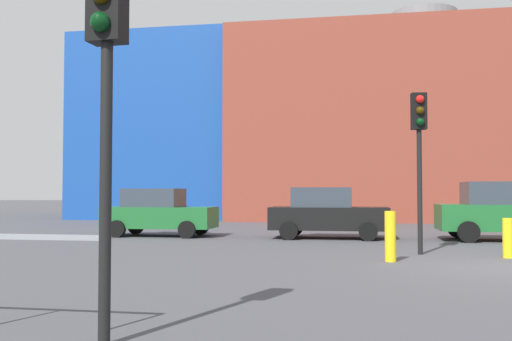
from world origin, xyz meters
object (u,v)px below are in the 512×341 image
object	(u,v)px
parked_car_2	(506,211)
bollard_yellow_1	(390,236)
parked_car_1	(327,213)
traffic_light_near_left	(106,55)
bollard_yellow_0	(508,238)
traffic_light_island	(419,135)
parked_car_0	(158,212)

from	to	relation	value
parked_car_2	bollard_yellow_1	bearing A→B (deg)	-122.20
parked_car_1	bollard_yellow_1	distance (m)	6.43
traffic_light_near_left	bollard_yellow_0	distance (m)	10.78
traffic_light_near_left	bollard_yellow_1	bearing A→B (deg)	161.06
parked_car_1	traffic_light_near_left	bearing A→B (deg)	-96.27
parked_car_1	parked_car_2	size ratio (longest dim) A/B	0.91
parked_car_1	traffic_light_island	distance (m)	5.61
traffic_light_near_left	traffic_light_island	distance (m)	9.96
parked_car_2	traffic_light_near_left	world-z (taller)	traffic_light_near_left
parked_car_2	parked_car_0	bearing A→B (deg)	180.00
parked_car_2	bollard_yellow_1	size ratio (longest dim) A/B	3.88
bollard_yellow_0	bollard_yellow_1	xyz separation A→B (m)	(-2.72, -1.19, 0.09)
bollard_yellow_0	traffic_light_island	bearing A→B (deg)	167.47
parked_car_0	bollard_yellow_0	xyz separation A→B (m)	(10.24, -5.01, -0.36)
traffic_light_near_left	bollard_yellow_0	size ratio (longest dim) A/B	4.26
traffic_light_near_left	parked_car_2	bearing A→B (deg)	156.67
parked_car_0	parked_car_1	size ratio (longest dim) A/B	0.98
parked_car_1	traffic_light_near_left	distance (m)	13.94
traffic_light_near_left	bollard_yellow_0	world-z (taller)	traffic_light_near_left
parked_car_1	parked_car_0	bearing A→B (deg)	180.00
traffic_light_near_left	traffic_light_island	world-z (taller)	traffic_light_island
bollard_yellow_1	parked_car_1	bearing A→B (deg)	105.09
parked_car_1	bollard_yellow_1	world-z (taller)	parked_car_1
parked_car_0	parked_car_2	distance (m)	11.43
parked_car_2	bollard_yellow_0	size ratio (longest dim) A/B	4.67
traffic_light_near_left	bollard_yellow_0	bearing A→B (deg)	149.89
traffic_light_near_left	bollard_yellow_1	world-z (taller)	traffic_light_near_left
traffic_light_island	traffic_light_near_left	bearing A→B (deg)	-30.71
traffic_light_near_left	bollard_yellow_0	xyz separation A→B (m)	(5.89, 8.70, -2.41)
parked_car_1	parked_car_2	xyz separation A→B (m)	(5.58, 0.00, 0.08)
parked_car_0	bollard_yellow_0	size ratio (longest dim) A/B	4.17
parked_car_0	parked_car_1	xyz separation A→B (m)	(5.85, -0.00, 0.01)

